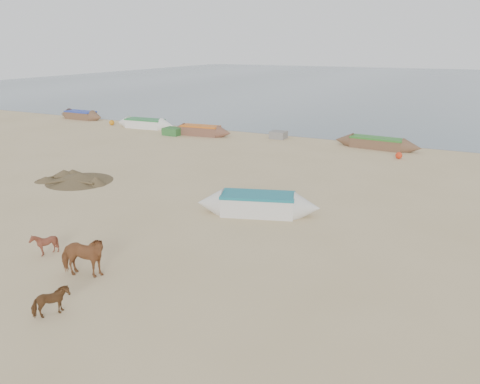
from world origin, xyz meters
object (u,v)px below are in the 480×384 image
cow_adult (82,257)px  calf_front (44,244)px  calf_right (51,302)px  near_canoe (258,204)px

cow_adult → calf_front: 2.51m
cow_adult → calf_front: size_ratio=1.95×
calf_front → calf_right: bearing=26.2°
calf_front → near_canoe: 8.75m
cow_adult → calf_front: cow_adult is taller
cow_adult → near_canoe: cow_adult is taller
calf_front → near_canoe: near_canoe is taller
near_canoe → calf_front: bearing=-143.1°
cow_adult → calf_right: 2.31m
calf_front → near_canoe: bearing=120.3°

